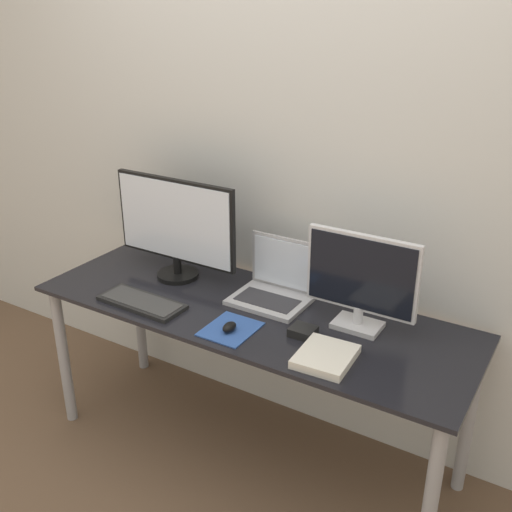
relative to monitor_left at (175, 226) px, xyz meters
name	(u,v)px	position (x,y,z in m)	size (l,w,h in m)	color
ground_plane	(210,495)	(0.43, -0.41, -0.95)	(12.00, 12.00, 0.00)	brown
wall_back	(297,157)	(0.43, 0.28, 0.30)	(7.00, 0.05, 2.50)	silver
desk	(250,331)	(0.43, -0.09, -0.34)	(1.80, 0.62, 0.71)	black
monitor_left	(175,226)	(0.00, 0.00, 0.00)	(0.60, 0.18, 0.45)	black
monitor_right	(361,279)	(0.86, 0.00, -0.04)	(0.43, 0.12, 0.37)	silver
laptop	(275,285)	(0.47, 0.05, -0.18)	(0.30, 0.24, 0.25)	#ADADB2
keyboard	(142,302)	(0.04, -0.28, -0.23)	(0.37, 0.16, 0.02)	black
mousepad	(231,329)	(0.46, -0.27, -0.24)	(0.18, 0.21, 0.00)	#2D519E
mouse	(229,327)	(0.46, -0.28, -0.22)	(0.04, 0.07, 0.03)	black
book	(326,357)	(0.85, -0.27, -0.23)	(0.19, 0.22, 0.03)	silver
power_brick	(303,331)	(0.71, -0.16, -0.23)	(0.09, 0.08, 0.03)	black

